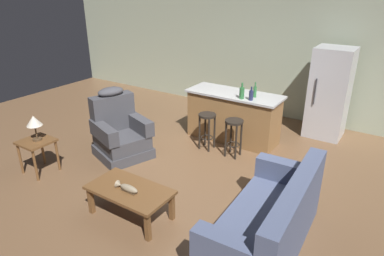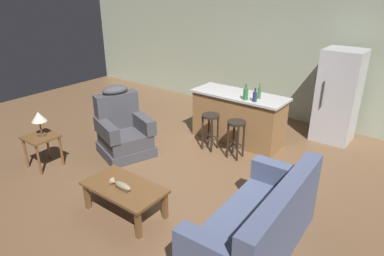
# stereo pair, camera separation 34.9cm
# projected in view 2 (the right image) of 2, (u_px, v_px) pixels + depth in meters

# --- Properties ---
(ground_plane) EXTENTS (12.00, 12.00, 0.00)m
(ground_plane) POSITION_uv_depth(u_px,v_px,m) (196.00, 167.00, 5.73)
(ground_plane) COLOR brown
(back_wall) EXTENTS (12.00, 0.05, 2.60)m
(back_wall) POSITION_uv_depth(u_px,v_px,m) (281.00, 59.00, 7.51)
(back_wall) COLOR #9EA88E
(back_wall) RESTS_ON ground_plane
(coffee_table) EXTENTS (1.10, 0.60, 0.42)m
(coffee_table) POSITION_uv_depth(u_px,v_px,m) (124.00, 190.00, 4.46)
(coffee_table) COLOR brown
(coffee_table) RESTS_ON ground_plane
(fish_figurine) EXTENTS (0.34, 0.10, 0.10)m
(fish_figurine) POSITION_uv_depth(u_px,v_px,m) (121.00, 185.00, 4.38)
(fish_figurine) COLOR #4C3823
(fish_figurine) RESTS_ON coffee_table
(couch) EXTENTS (0.91, 1.93, 0.94)m
(couch) POSITION_uv_depth(u_px,v_px,m) (259.00, 226.00, 3.83)
(couch) COLOR #4C5675
(couch) RESTS_ON ground_plane
(recliner_near_lamp) EXTENTS (1.07, 1.07, 1.20)m
(recliner_near_lamp) POSITION_uv_depth(u_px,v_px,m) (123.00, 131.00, 6.09)
(recliner_near_lamp) COLOR #3D3D42
(recliner_near_lamp) RESTS_ON ground_plane
(end_table) EXTENTS (0.48, 0.48, 0.56)m
(end_table) POSITION_uv_depth(u_px,v_px,m) (42.00, 141.00, 5.59)
(end_table) COLOR brown
(end_table) RESTS_ON ground_plane
(table_lamp) EXTENTS (0.24, 0.24, 0.41)m
(table_lamp) POSITION_uv_depth(u_px,v_px,m) (39.00, 118.00, 5.44)
(table_lamp) COLOR #4C3823
(table_lamp) RESTS_ON end_table
(kitchen_island) EXTENTS (1.80, 0.70, 0.95)m
(kitchen_island) POSITION_uv_depth(u_px,v_px,m) (238.00, 117.00, 6.53)
(kitchen_island) COLOR olive
(kitchen_island) RESTS_ON ground_plane
(bar_stool_left) EXTENTS (0.32, 0.32, 0.68)m
(bar_stool_left) POSITION_uv_depth(u_px,v_px,m) (210.00, 125.00, 6.19)
(bar_stool_left) COLOR black
(bar_stool_left) RESTS_ON ground_plane
(bar_stool_right) EXTENTS (0.32, 0.32, 0.68)m
(bar_stool_right) POSITION_uv_depth(u_px,v_px,m) (236.00, 133.00, 5.89)
(bar_stool_right) COLOR black
(bar_stool_right) RESTS_ON ground_plane
(refrigerator) EXTENTS (0.70, 0.69, 1.76)m
(refrigerator) POSITION_uv_depth(u_px,v_px,m) (338.00, 96.00, 6.45)
(refrigerator) COLOR #B7B7BC
(refrigerator) RESTS_ON ground_plane
(bottle_tall_green) EXTENTS (0.09, 0.09, 0.29)m
(bottle_tall_green) POSITION_uv_depth(u_px,v_px,m) (246.00, 94.00, 5.99)
(bottle_tall_green) COLOR #2D6B38
(bottle_tall_green) RESTS_ON kitchen_island
(bottle_short_amber) EXTENTS (0.06, 0.06, 0.28)m
(bottle_short_amber) POSITION_uv_depth(u_px,v_px,m) (259.00, 93.00, 6.05)
(bottle_short_amber) COLOR #2D6B38
(bottle_short_amber) RESTS_ON kitchen_island
(bottle_wine_dark) EXTENTS (0.08, 0.08, 0.24)m
(bottle_wine_dark) POSITION_uv_depth(u_px,v_px,m) (255.00, 96.00, 5.90)
(bottle_wine_dark) COLOR #23284C
(bottle_wine_dark) RESTS_ON kitchen_island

